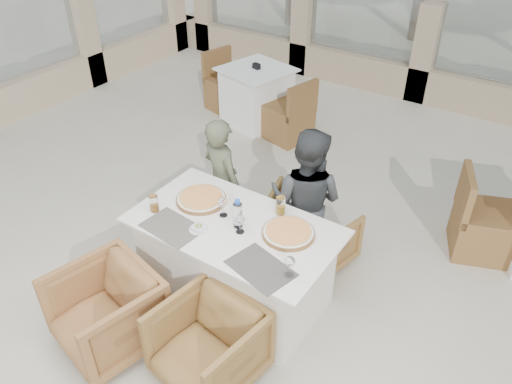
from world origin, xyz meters
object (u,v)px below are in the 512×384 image
Objects in this scene: pizza_left at (201,198)px; diner_left at (222,182)px; pizza_right at (288,232)px; armchair_far_right at (318,237)px; armchair_near_right at (208,345)px; diner_right at (306,202)px; wine_glass_centre at (223,206)px; bg_table_a at (256,96)px; water_bottle at (238,213)px; wine_glass_near at (240,222)px; beer_glass_left at (154,203)px; beer_glass_right at (281,205)px; armchair_far_left at (243,210)px; wine_glass_corner at (290,265)px; armchair_near_left at (107,312)px; dining_table at (235,262)px; olive_dish at (199,227)px.

diner_left is (-0.15, 0.47, -0.16)m from pizza_left.
diner_left reaches higher than pizza_right.
armchair_far_right is 0.47× the size of diner_left.
armchair_near_right is 1.44m from diner_right.
wine_glass_centre reaches higher than bg_table_a.
diner_left is at bearing 135.96° from water_bottle.
wine_glass_centre is 1.00× the size of wine_glass_near.
wine_glass_near is (0.05, -0.05, -0.03)m from water_bottle.
beer_glass_left is at bearing -167.37° from wine_glass_near.
beer_glass_right reaches higher than armchair_far_left.
wine_glass_corner is at bearing -20.27° from wine_glass_centre.
armchair_far_left is 0.78m from diner_right.
pizza_left is 1.17m from armchair_near_right.
beer_glass_left is 3.18m from bg_table_a.
diner_left reaches higher than beer_glass_right.
bg_table_a is at bearing 121.77° from wine_glass_near.
pizza_left reaches higher than armchair_near_left.
armchair_far_left is at bearing 113.55° from wine_glass_centre.
diner_left is (-0.96, 0.45, -0.16)m from pizza_right.
armchair_far_left is (-0.02, 0.61, -0.51)m from pizza_left.
wine_glass_near is at bearing 109.48° from armchair_far_left.
wine_glass_corner is 0.14× the size of diner_right.
dining_table is 4.07× the size of pizza_right.
armchair_far_right is (0.53, 0.97, -0.52)m from olive_dish.
beer_glass_left is (-0.71, -0.16, -0.02)m from wine_glass_near.
diner_left is at bearing 84.73° from beer_glass_left.
water_bottle is 1.62× the size of beer_glass_right.
armchair_far_right is at bearing 95.93° from armchair_near_right.
wine_glass_corner is at bearing -2.86° from olive_dish.
armchair_far_left is (0.20, 0.92, -0.55)m from beer_glass_left.
beer_glass_right is at bearing 72.64° from armchair_near_left.
beer_glass_left is 1.25m from diner_right.
olive_dish is at bearing -101.21° from wine_glass_centre.
wine_glass_centre is 0.26m from olive_dish.
pizza_left is 1.03× the size of pizza_right.
wine_glass_near reaches higher than bg_table_a.
bg_table_a is (-2.00, 2.00, 0.12)m from armchair_far_right.
diner_right is (0.65, 0.58, -0.12)m from pizza_left.
wine_glass_near reaches higher than dining_table.
armchair_near_left is (-0.51, -0.91, -0.06)m from dining_table.
armchair_far_left is (-0.52, 0.76, -0.58)m from wine_glass_near.
beer_glass_left is at bearing 112.38° from armchair_near_left.
diner_left is (-0.59, 0.57, -0.26)m from water_bottle.
olive_dish is (0.22, -0.29, -0.00)m from pizza_left.
wine_glass_corner reaches higher than armchair_near_left.
wine_glass_centre is (-0.17, 0.04, -0.03)m from water_bottle.
dining_table is at bearing 150.81° from diner_left.
diner_right is at bearing 60.14° from armchair_far_right.
olive_dish reaches higher than bg_table_a.
dining_table is 0.86m from armchair_far_right.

